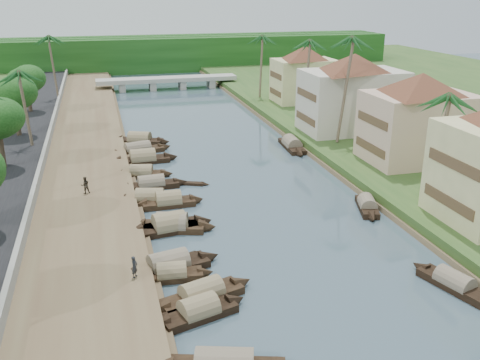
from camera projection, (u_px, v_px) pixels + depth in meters
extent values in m
plane|color=#3E515D|center=(287.00, 245.00, 42.85)|extent=(220.00, 220.00, 0.00)
cube|color=brown|center=(83.00, 177.00, 57.03)|extent=(10.00, 180.00, 0.80)
cube|color=#2B4B1E|center=(379.00, 151.00, 65.41)|extent=(16.00, 180.00, 1.20)
cube|color=gray|center=(40.00, 172.00, 55.70)|extent=(0.40, 180.00, 1.10)
cube|color=#12380F|center=(154.00, 56.00, 127.85)|extent=(120.00, 4.00, 8.00)
cube|color=#12380F|center=(152.00, 53.00, 132.39)|extent=(120.00, 4.00, 8.00)
cube|color=#12380F|center=(150.00, 51.00, 136.94)|extent=(120.00, 4.00, 8.00)
cube|color=#9C9B92|center=(167.00, 79.00, 107.62)|extent=(28.00, 4.00, 0.80)
cube|color=#9C9B92|center=(122.00, 87.00, 105.82)|extent=(1.20, 3.50, 1.80)
cube|color=#9C9B92|center=(152.00, 85.00, 107.27)|extent=(1.20, 3.50, 1.80)
cube|color=#9C9B92|center=(182.00, 84.00, 108.71)|extent=(1.20, 3.50, 1.80)
cube|color=#9C9B92|center=(211.00, 83.00, 110.16)|extent=(1.20, 3.50, 1.80)
cube|color=brown|center=(448.00, 201.00, 43.06)|extent=(0.10, 6.40, 0.90)
cube|color=brown|center=(453.00, 164.00, 41.98)|extent=(0.10, 6.40, 0.90)
cube|color=tan|center=(417.00, 127.00, 58.71)|extent=(11.00, 8.00, 7.50)
pyramid|color=brown|center=(422.00, 83.00, 57.07)|extent=(14.11, 14.11, 2.20)
cube|color=brown|center=(370.00, 147.00, 58.01)|extent=(0.10, 6.40, 0.90)
cube|color=brown|center=(372.00, 120.00, 56.99)|extent=(0.10, 6.40, 0.90)
cube|color=beige|center=(352.00, 101.00, 71.11)|extent=(13.00, 8.00, 8.00)
pyramid|color=brown|center=(355.00, 62.00, 69.38)|extent=(15.59, 15.59, 2.20)
cube|color=brown|center=(305.00, 119.00, 70.21)|extent=(0.10, 6.40, 0.90)
cube|color=brown|center=(306.00, 94.00, 69.13)|extent=(0.10, 6.40, 0.90)
cube|color=beige|center=(304.00, 81.00, 89.71)|extent=(10.00, 7.00, 7.00)
pyramid|color=brown|center=(305.00, 53.00, 88.14)|extent=(12.62, 12.62, 2.20)
cube|color=brown|center=(275.00, 92.00, 89.08)|extent=(0.10, 5.60, 0.90)
cube|color=brown|center=(276.00, 75.00, 88.13)|extent=(0.10, 5.60, 0.90)
cube|color=black|center=(199.00, 315.00, 33.37)|extent=(5.17, 3.08, 0.70)
cone|color=black|center=(236.00, 301.00, 34.68)|extent=(1.82, 1.91, 1.72)
cone|color=black|center=(159.00, 327.00, 32.01)|extent=(1.82, 1.91, 1.72)
cylinder|color=#837453|center=(199.00, 309.00, 33.24)|extent=(4.08, 2.81, 1.81)
cube|color=black|center=(202.00, 298.00, 35.16)|extent=(5.96, 3.48, 0.70)
cone|color=black|center=(242.00, 283.00, 36.77)|extent=(2.05, 2.03, 1.78)
cone|color=black|center=(158.00, 312.00, 33.51)|extent=(2.05, 2.03, 1.78)
cylinder|color=#837453|center=(202.00, 293.00, 35.03)|extent=(4.70, 3.12, 1.85)
cube|color=black|center=(169.00, 268.00, 38.84)|extent=(6.18, 3.17, 0.70)
cone|color=black|center=(210.00, 257.00, 40.26)|extent=(2.04, 2.04, 1.88)
cone|color=black|center=(125.00, 278.00, 37.36)|extent=(2.04, 2.04, 1.88)
cylinder|color=#7D705D|center=(169.00, 264.00, 38.71)|extent=(4.84, 2.93, 1.96)
cube|color=black|center=(172.00, 277.00, 37.70)|extent=(4.45, 1.84, 0.70)
cone|color=black|center=(206.00, 273.00, 38.06)|extent=(1.37, 1.43, 1.46)
cone|color=black|center=(137.00, 279.00, 37.28)|extent=(1.37, 1.43, 1.46)
cylinder|color=#837453|center=(172.00, 272.00, 37.57)|extent=(3.44, 1.81, 1.53)
cube|color=black|center=(170.00, 229.00, 45.22)|extent=(5.83, 2.92, 0.70)
cone|color=black|center=(204.00, 222.00, 46.33)|extent=(1.91, 2.15, 2.11)
cone|color=black|center=(133.00, 234.00, 44.05)|extent=(1.91, 2.15, 2.11)
cylinder|color=#837453|center=(169.00, 225.00, 45.09)|extent=(4.54, 2.82, 2.24)
cube|color=black|center=(172.00, 228.00, 45.40)|extent=(5.85, 3.47, 0.70)
cone|color=black|center=(208.00, 227.00, 45.29)|extent=(2.05, 2.17, 1.95)
cone|color=black|center=(136.00, 227.00, 45.46)|extent=(2.05, 2.17, 1.95)
cylinder|color=#7D705D|center=(172.00, 224.00, 45.27)|extent=(4.63, 3.17, 2.06)
cube|color=black|center=(150.00, 201.00, 51.13)|extent=(5.78, 3.01, 0.70)
cone|color=black|center=(182.00, 200.00, 51.15)|extent=(1.91, 1.90, 1.74)
cone|color=black|center=(118.00, 200.00, 51.06)|extent=(1.91, 1.90, 1.74)
cylinder|color=#837453|center=(150.00, 197.00, 51.00)|extent=(4.53, 2.77, 1.81)
cube|color=black|center=(169.00, 204.00, 50.41)|extent=(4.96, 1.93, 0.70)
cone|color=black|center=(197.00, 200.00, 51.09)|extent=(1.48, 1.68, 1.81)
cone|color=black|center=(139.00, 206.00, 49.68)|extent=(1.48, 1.68, 1.81)
cylinder|color=#837453|center=(169.00, 200.00, 50.28)|extent=(3.80, 1.98, 1.91)
cube|color=black|center=(151.00, 186.00, 54.82)|extent=(5.64, 1.98, 0.70)
cone|color=black|center=(181.00, 183.00, 55.70)|extent=(1.67, 1.58, 1.67)
cone|color=black|center=(121.00, 189.00, 53.89)|extent=(1.67, 1.58, 1.67)
cylinder|color=#7D705D|center=(151.00, 183.00, 54.69)|extent=(4.34, 1.97, 1.72)
cube|color=black|center=(142.00, 175.00, 58.13)|extent=(5.25, 2.69, 0.70)
cone|color=black|center=(167.00, 174.00, 58.21)|extent=(1.73, 1.76, 1.64)
cone|color=black|center=(116.00, 175.00, 57.99)|extent=(1.73, 1.76, 1.64)
cylinder|color=#837453|center=(141.00, 172.00, 58.00)|extent=(4.11, 2.50, 1.71)
cube|color=black|center=(143.00, 161.00, 62.95)|extent=(6.21, 2.38, 0.70)
cone|color=black|center=(172.00, 158.00, 63.88)|extent=(1.86, 1.97, 2.08)
cone|color=black|center=(114.00, 163.00, 61.96)|extent=(1.86, 1.97, 2.08)
cylinder|color=#837453|center=(143.00, 158.00, 62.82)|extent=(4.77, 2.40, 2.18)
cube|color=black|center=(138.00, 152.00, 66.39)|extent=(6.69, 3.30, 0.70)
cone|color=black|center=(165.00, 147.00, 67.99)|extent=(2.16, 2.01, 1.82)
cone|color=black|center=(110.00, 155.00, 64.74)|extent=(2.16, 2.01, 1.82)
cylinder|color=#7D705D|center=(138.00, 149.00, 66.26)|extent=(5.23, 3.00, 1.87)
cube|color=black|center=(140.00, 142.00, 70.73)|extent=(6.25, 4.14, 0.70)
cone|color=black|center=(164.00, 142.00, 70.25)|extent=(2.27, 2.28, 1.94)
cone|color=black|center=(116.00, 140.00, 71.16)|extent=(2.27, 2.28, 1.94)
cylinder|color=#837453|center=(140.00, 139.00, 70.60)|extent=(4.99, 3.65, 2.02)
cube|color=black|center=(454.00, 286.00, 36.53)|extent=(2.98, 5.49, 0.70)
cone|color=black|center=(420.00, 267.00, 38.84)|extent=(1.73, 1.83, 1.52)
cylinder|color=#7D705D|center=(454.00, 281.00, 36.40)|extent=(2.68, 4.32, 1.56)
cube|color=black|center=(367.00, 208.00, 49.54)|extent=(2.81, 4.93, 0.70)
cone|color=black|center=(362.00, 197.00, 51.97)|extent=(1.68, 1.69, 1.49)
cone|color=black|center=(372.00, 218.00, 47.06)|extent=(1.68, 1.69, 1.49)
cylinder|color=#7D705D|center=(367.00, 204.00, 49.41)|extent=(2.54, 3.89, 1.55)
cube|color=black|center=(292.00, 147.00, 68.51)|extent=(2.29, 6.70, 0.70)
cone|color=black|center=(284.00, 139.00, 71.86)|extent=(1.81, 1.97, 1.91)
cone|color=black|center=(300.00, 154.00, 65.10)|extent=(1.81, 1.97, 1.91)
cylinder|color=#7D705D|center=(292.00, 144.00, 68.38)|extent=(2.27, 5.15, 1.96)
cube|color=black|center=(178.00, 261.00, 40.17)|extent=(3.42, 1.95, 0.35)
cone|color=black|center=(200.00, 254.00, 41.23)|extent=(1.06, 1.01, 0.75)
cone|color=black|center=(156.00, 268.00, 39.10)|extent=(1.06, 1.01, 0.75)
cube|color=black|center=(188.00, 184.00, 55.91)|extent=(3.40, 1.93, 0.35)
cone|color=black|center=(206.00, 184.00, 55.67)|extent=(1.05, 0.95, 0.68)
cone|color=black|center=(170.00, 183.00, 56.15)|extent=(1.05, 0.95, 0.68)
cylinder|color=brown|center=(438.00, 145.00, 48.78)|extent=(1.23, 0.36, 9.31)
sphere|color=#1A4E1F|center=(444.00, 97.00, 47.26)|extent=(3.20, 3.20, 3.20)
cylinder|color=brown|center=(342.00, 91.00, 64.64)|extent=(1.70, 0.36, 12.85)
sphere|color=#1A4E1F|center=(346.00, 38.00, 62.54)|extent=(3.20, 3.20, 3.20)
cylinder|color=brown|center=(306.00, 79.00, 78.27)|extent=(0.94, 0.36, 11.20)
sphere|color=#1A4E1F|center=(307.00, 41.00, 76.45)|extent=(3.20, 3.20, 3.20)
cylinder|color=brown|center=(27.00, 109.00, 63.30)|extent=(0.83, 0.36, 8.93)
sphere|color=#1A4E1F|center=(22.00, 73.00, 61.84)|extent=(3.20, 3.20, 3.20)
cylinder|color=brown|center=(260.00, 67.00, 92.69)|extent=(0.75, 0.36, 10.53)
sphere|color=#1A4E1F|center=(261.00, 37.00, 90.98)|extent=(3.20, 3.20, 3.20)
cylinder|color=brown|center=(54.00, 68.00, 90.68)|extent=(0.88, 0.36, 10.46)
sphere|color=#1A4E1F|center=(51.00, 37.00, 88.98)|extent=(3.20, 3.20, 3.20)
cylinder|color=#483B29|center=(2.00, 151.00, 56.40)|extent=(0.60, 0.60, 3.59)
cylinder|color=#483B29|center=(17.00, 121.00, 68.73)|extent=(0.60, 0.60, 3.69)
ellipsoid|color=#12380F|center=(13.00, 94.00, 67.53)|extent=(5.19, 5.19, 4.27)
cylinder|color=#483B29|center=(29.00, 101.00, 82.13)|extent=(0.60, 0.60, 3.32)
ellipsoid|color=#12380F|center=(27.00, 80.00, 81.05)|extent=(5.01, 5.01, 4.12)
cylinder|color=#483B29|center=(373.00, 110.00, 75.93)|extent=(0.60, 0.60, 3.87)
ellipsoid|color=#12380F|center=(375.00, 83.00, 74.68)|extent=(4.03, 4.03, 3.31)
imported|color=#24262B|center=(135.00, 267.00, 36.31)|extent=(0.61, 0.67, 1.54)
imported|color=#342D24|center=(85.00, 185.00, 51.10)|extent=(0.94, 0.82, 1.67)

